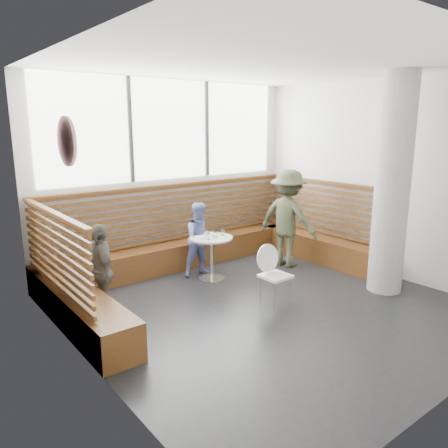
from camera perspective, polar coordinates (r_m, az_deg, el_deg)
room at (r=5.72m, az=6.16°, el=4.13°), size 5.00×5.00×3.20m
booth at (r=7.33m, az=-3.73°, el=-3.46°), size 5.00×2.50×1.44m
concrete_column at (r=6.80m, az=21.14°, el=4.71°), size 0.50×0.50×3.20m
wall_art at (r=4.69m, az=-19.87°, el=10.12°), size 0.03×0.50×0.50m
cafe_table at (r=7.03m, az=-1.68°, el=-3.29°), size 0.69×0.69×0.71m
cafe_chair at (r=6.16m, az=6.34°, el=-5.95°), size 0.40×0.39×0.83m
adult_man at (r=7.73m, az=8.35°, el=0.74°), size 0.87×1.22×1.71m
child_back at (r=7.20m, az=-3.02°, el=-2.04°), size 0.67×0.56×1.23m
child_left at (r=5.87m, az=-15.74°, el=-5.92°), size 0.42×0.77×1.25m
plate_near at (r=6.96m, az=-3.08°, el=-1.71°), size 0.19×0.19×0.01m
plate_far at (r=7.12m, az=-1.53°, el=-1.35°), size 0.18×0.18×0.01m
glass_left at (r=6.82m, az=-2.13°, el=-1.62°), size 0.06×0.06×0.10m
glass_mid at (r=6.95m, az=-1.07°, el=-1.32°), size 0.07×0.07×0.11m
glass_right at (r=7.08m, az=-0.20°, el=-1.04°), size 0.07×0.07×0.10m
menu_card at (r=6.90m, az=-0.34°, el=-1.85°), size 0.22×0.19×0.00m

